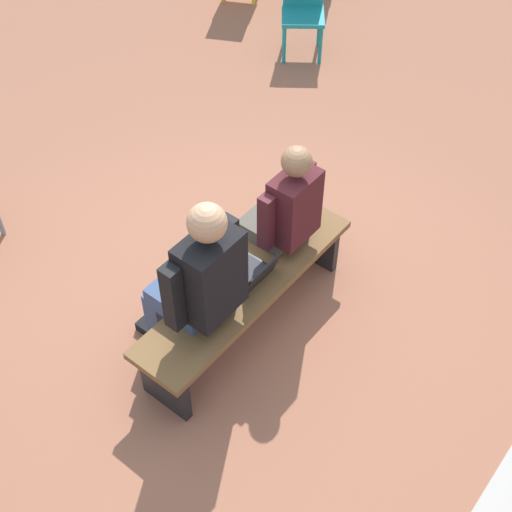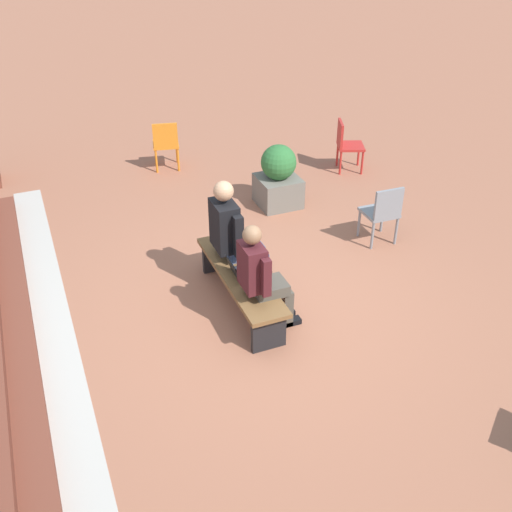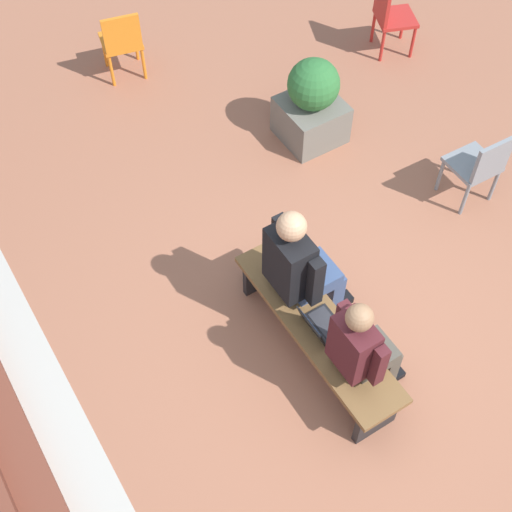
{
  "view_description": "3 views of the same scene",
  "coord_description": "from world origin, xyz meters",
  "px_view_note": "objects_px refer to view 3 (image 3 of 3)",
  "views": [
    {
      "loc": [
        2.49,
        2.11,
        3.96
      ],
      "look_at": [
        0.31,
        0.37,
        0.97
      ],
      "focal_mm": 50.0,
      "sensor_mm": 36.0,
      "label": 1
    },
    {
      "loc": [
        -5.01,
        2.11,
        4.18
      ],
      "look_at": [
        0.25,
        -0.06,
        0.57
      ],
      "focal_mm": 42.0,
      "sensor_mm": 36.0,
      "label": 2
    },
    {
      "loc": [
        -2.04,
        2.11,
        5.23
      ],
      "look_at": [
        0.6,
        0.46,
        1.04
      ],
      "focal_mm": 50.0,
      "sensor_mm": 36.0,
      "label": 3
    }
  ],
  "objects_px": {
    "plastic_chair_foreground": "(390,14)",
    "person_student": "(363,347)",
    "planter": "(312,104)",
    "bench": "(317,330)",
    "plastic_chair_far_left": "(480,165)",
    "plastic_chair_near_bench_right": "(122,40)",
    "person_adult": "(301,265)",
    "laptop": "(320,325)"
  },
  "relations": [
    {
      "from": "plastic_chair_far_left",
      "to": "person_student",
      "type": "bearing_deg",
      "value": 115.76
    },
    {
      "from": "person_adult",
      "to": "plastic_chair_foreground",
      "type": "xyz_separation_m",
      "value": [
        2.49,
        -2.91,
        -0.26
      ]
    },
    {
      "from": "plastic_chair_far_left",
      "to": "planter",
      "type": "bearing_deg",
      "value": 27.49
    },
    {
      "from": "plastic_chair_foreground",
      "to": "planter",
      "type": "height_order",
      "value": "planter"
    },
    {
      "from": "person_student",
      "to": "plastic_chair_near_bench_right",
      "type": "height_order",
      "value": "person_student"
    },
    {
      "from": "plastic_chair_near_bench_right",
      "to": "person_student",
      "type": "bearing_deg",
      "value": 177.81
    },
    {
      "from": "bench",
      "to": "plastic_chair_foreground",
      "type": "height_order",
      "value": "plastic_chair_foreground"
    },
    {
      "from": "plastic_chair_foreground",
      "to": "person_student",
      "type": "bearing_deg",
      "value": 138.65
    },
    {
      "from": "bench",
      "to": "plastic_chair_near_bench_right",
      "type": "relative_size",
      "value": 2.14
    },
    {
      "from": "laptop",
      "to": "planter",
      "type": "height_order",
      "value": "planter"
    },
    {
      "from": "laptop",
      "to": "person_adult",
      "type": "bearing_deg",
      "value": -11.47
    },
    {
      "from": "laptop",
      "to": "plastic_chair_foreground",
      "type": "height_order",
      "value": "plastic_chair_foreground"
    },
    {
      "from": "person_student",
      "to": "laptop",
      "type": "distance_m",
      "value": 0.46
    },
    {
      "from": "laptop",
      "to": "bench",
      "type": "bearing_deg",
      "value": -16.27
    },
    {
      "from": "bench",
      "to": "person_adult",
      "type": "xyz_separation_m",
      "value": [
        0.37,
        -0.07,
        0.39
      ]
    },
    {
      "from": "person_adult",
      "to": "laptop",
      "type": "distance_m",
      "value": 0.49
    },
    {
      "from": "bench",
      "to": "plastic_chair_far_left",
      "type": "height_order",
      "value": "plastic_chair_far_left"
    },
    {
      "from": "plastic_chair_far_left",
      "to": "planter",
      "type": "xyz_separation_m",
      "value": [
        1.54,
        0.8,
        -0.04
      ]
    },
    {
      "from": "person_student",
      "to": "plastic_chair_foreground",
      "type": "height_order",
      "value": "person_student"
    },
    {
      "from": "person_adult",
      "to": "plastic_chair_foreground",
      "type": "distance_m",
      "value": 3.84
    },
    {
      "from": "person_student",
      "to": "plastic_chair_foreground",
      "type": "bearing_deg",
      "value": -41.35
    },
    {
      "from": "plastic_chair_far_left",
      "to": "plastic_chair_near_bench_right",
      "type": "height_order",
      "value": "same"
    },
    {
      "from": "person_adult",
      "to": "plastic_chair_foreground",
      "type": "bearing_deg",
      "value": -49.4
    },
    {
      "from": "laptop",
      "to": "plastic_chair_foreground",
      "type": "xyz_separation_m",
      "value": [
        2.9,
        -2.99,
        -0.02
      ]
    },
    {
      "from": "plastic_chair_near_bench_right",
      "to": "plastic_chair_foreground",
      "type": "xyz_separation_m",
      "value": [
        -1.16,
        -2.74,
        0.0
      ]
    },
    {
      "from": "plastic_chair_near_bench_right",
      "to": "plastic_chair_foreground",
      "type": "distance_m",
      "value": 2.98
    },
    {
      "from": "bench",
      "to": "planter",
      "type": "bearing_deg",
      "value": -33.69
    },
    {
      "from": "person_adult",
      "to": "laptop",
      "type": "bearing_deg",
      "value": 168.53
    },
    {
      "from": "bench",
      "to": "plastic_chair_near_bench_right",
      "type": "xyz_separation_m",
      "value": [
        4.02,
        -0.23,
        0.13
      ]
    },
    {
      "from": "person_adult",
      "to": "planter",
      "type": "bearing_deg",
      "value": -37.44
    },
    {
      "from": "bench",
      "to": "planter",
      "type": "xyz_separation_m",
      "value": [
        2.14,
        -1.43,
        0.08
      ]
    },
    {
      "from": "bench",
      "to": "planter",
      "type": "relative_size",
      "value": 1.91
    },
    {
      "from": "person_student",
      "to": "laptop",
      "type": "relative_size",
      "value": 4.03
    },
    {
      "from": "laptop",
      "to": "plastic_chair_near_bench_right",
      "type": "bearing_deg",
      "value": -3.48
    },
    {
      "from": "planter",
      "to": "bench",
      "type": "bearing_deg",
      "value": 146.31
    },
    {
      "from": "person_student",
      "to": "laptop",
      "type": "xyz_separation_m",
      "value": [
        0.41,
        0.08,
        -0.19
      ]
    },
    {
      "from": "bench",
      "to": "plastic_chair_foreground",
      "type": "relative_size",
      "value": 2.14
    },
    {
      "from": "person_adult",
      "to": "planter",
      "type": "relative_size",
      "value": 1.5
    },
    {
      "from": "person_adult",
      "to": "plastic_chair_near_bench_right",
      "type": "bearing_deg",
      "value": -2.56
    },
    {
      "from": "plastic_chair_far_left",
      "to": "bench",
      "type": "bearing_deg",
      "value": 104.96
    },
    {
      "from": "person_student",
      "to": "plastic_chair_far_left",
      "type": "height_order",
      "value": "person_student"
    },
    {
      "from": "bench",
      "to": "person_student",
      "type": "relative_size",
      "value": 1.4
    }
  ]
}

